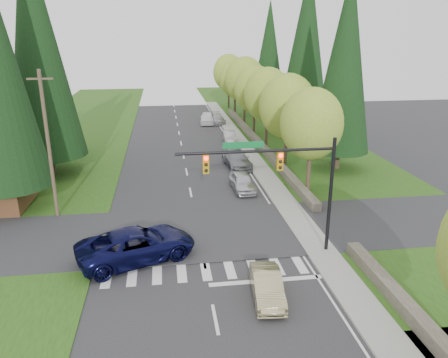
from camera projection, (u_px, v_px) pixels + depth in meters
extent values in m
plane|color=#28282B|center=(213.00, 306.00, 20.43)|extent=(120.00, 120.00, 0.00)
cube|color=#244913|center=(326.00, 169.00, 40.90)|extent=(14.00, 110.00, 0.06)
cube|color=#244913|center=(36.00, 181.00, 37.47)|extent=(14.00, 110.00, 0.06)
cube|color=#28282B|center=(198.00, 233.00, 27.93)|extent=(120.00, 8.00, 0.10)
cube|color=gray|center=(258.00, 165.00, 41.96)|extent=(1.80, 80.00, 0.13)
cube|color=gray|center=(249.00, 165.00, 41.85)|extent=(0.20, 80.00, 0.13)
cube|color=#4C4438|center=(421.00, 324.00, 18.63)|extent=(0.70, 14.00, 0.70)
cube|color=#4C4438|center=(257.00, 142.00, 49.61)|extent=(0.70, 40.00, 0.70)
cylinder|color=black|center=(330.00, 197.00, 24.52)|extent=(0.20, 0.20, 6.80)
cylinder|color=black|center=(256.00, 151.00, 23.06)|extent=(8.60, 0.16, 0.16)
cube|color=#0C662D|center=(243.00, 145.00, 22.90)|extent=(2.20, 0.04, 0.35)
cube|color=#BF8C0C|center=(280.00, 161.00, 23.42)|extent=(0.32, 0.24, 1.00)
sphere|color=#FF0C05|center=(281.00, 156.00, 23.18)|extent=(0.22, 0.22, 0.22)
cube|color=#BF8C0C|center=(206.00, 164.00, 22.89)|extent=(0.32, 0.24, 1.00)
sphere|color=#FF0C05|center=(206.00, 158.00, 22.65)|extent=(0.22, 0.22, 0.22)
cylinder|color=#473828|center=(49.00, 147.00, 28.84)|extent=(0.24, 0.24, 10.00)
cube|color=#473828|center=(40.00, 79.00, 27.44)|extent=(1.60, 0.10, 0.12)
cylinder|color=#38281C|center=(309.00, 165.00, 34.02)|extent=(0.32, 0.32, 4.76)
ellipsoid|color=olive|center=(312.00, 124.00, 32.99)|extent=(4.80, 4.80, 5.52)
cylinder|color=#38281C|center=(286.00, 142.00, 40.58)|extent=(0.32, 0.32, 4.93)
ellipsoid|color=olive|center=(287.00, 106.00, 39.51)|extent=(5.20, 5.20, 5.98)
cylinder|color=#38281C|center=(266.00, 127.00, 47.10)|extent=(0.32, 0.32, 5.04)
ellipsoid|color=olive|center=(267.00, 95.00, 46.01)|extent=(5.00, 5.00, 5.75)
cylinder|color=#38281C|center=(254.00, 116.00, 53.72)|extent=(0.32, 0.32, 4.82)
ellipsoid|color=olive|center=(255.00, 89.00, 52.68)|extent=(5.00, 5.00, 5.75)
cylinder|color=#38281C|center=(245.00, 106.00, 60.25)|extent=(0.32, 0.32, 5.15)
ellipsoid|color=olive|center=(245.00, 80.00, 59.14)|extent=(5.40, 5.40, 6.21)
cylinder|color=#38281C|center=(235.00, 100.00, 66.87)|extent=(0.32, 0.32, 4.70)
ellipsoid|color=olive|center=(235.00, 79.00, 65.85)|extent=(4.80, 4.80, 5.52)
cylinder|color=#38281C|center=(229.00, 93.00, 73.41)|extent=(0.32, 0.32, 4.98)
ellipsoid|color=olive|center=(229.00, 72.00, 72.33)|extent=(5.20, 5.20, 5.98)
cylinder|color=#38281C|center=(12.00, 195.00, 31.53)|extent=(0.50, 0.50, 2.00)
cylinder|color=#38281C|center=(52.00, 163.00, 39.17)|extent=(0.50, 0.50, 2.00)
cone|color=black|center=(36.00, 44.00, 35.89)|extent=(6.46, 6.46, 19.00)
cylinder|color=#38281C|center=(45.00, 148.00, 44.54)|extent=(0.50, 0.50, 2.00)
cone|color=black|center=(32.00, 53.00, 41.58)|extent=(5.78, 5.78, 17.00)
cylinder|color=#38281C|center=(337.00, 158.00, 40.73)|extent=(0.50, 0.50, 2.00)
cone|color=black|center=(345.00, 61.00, 37.92)|extent=(5.44, 5.44, 16.00)
cylinder|color=#38281C|center=(301.00, 127.00, 54.00)|extent=(0.50, 0.50, 2.00)
cone|color=black|center=(306.00, 45.00, 50.88)|extent=(6.12, 6.12, 18.00)
cylinder|color=#38281C|center=(267.00, 109.00, 67.01)|extent=(0.50, 0.50, 2.00)
cone|color=black|center=(269.00, 53.00, 64.36)|extent=(5.10, 5.10, 15.00)
imported|color=tan|center=(267.00, 286.00, 20.87)|extent=(1.71, 4.00, 1.28)
imported|color=#0B0D38|center=(137.00, 245.00, 24.34)|extent=(7.22, 5.21, 1.83)
imported|color=silver|center=(242.00, 182.00, 35.23)|extent=(1.83, 4.22, 1.42)
imported|color=gray|center=(237.00, 159.00, 41.48)|extent=(2.50, 5.33, 1.50)
imported|color=#A3A3A8|center=(229.00, 137.00, 50.51)|extent=(1.51, 4.01, 1.31)
imported|color=silver|center=(207.00, 118.00, 61.04)|extent=(2.45, 4.96, 1.62)
imported|color=#A5A5AA|center=(217.00, 119.00, 61.44)|extent=(2.12, 4.67, 1.33)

